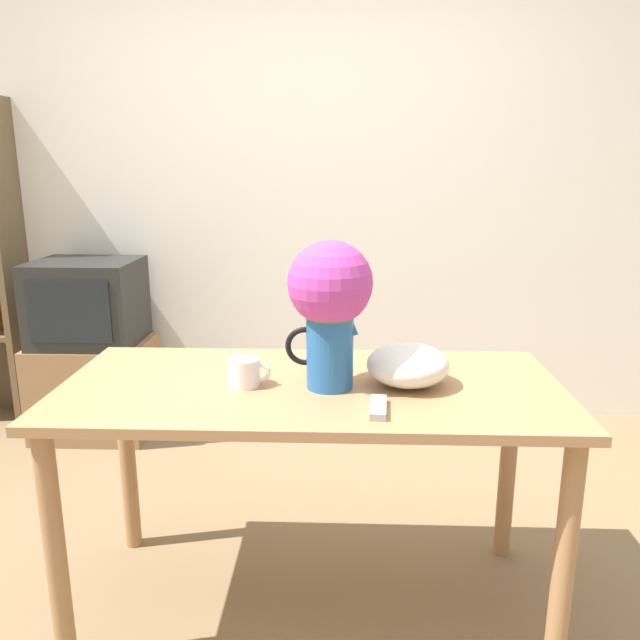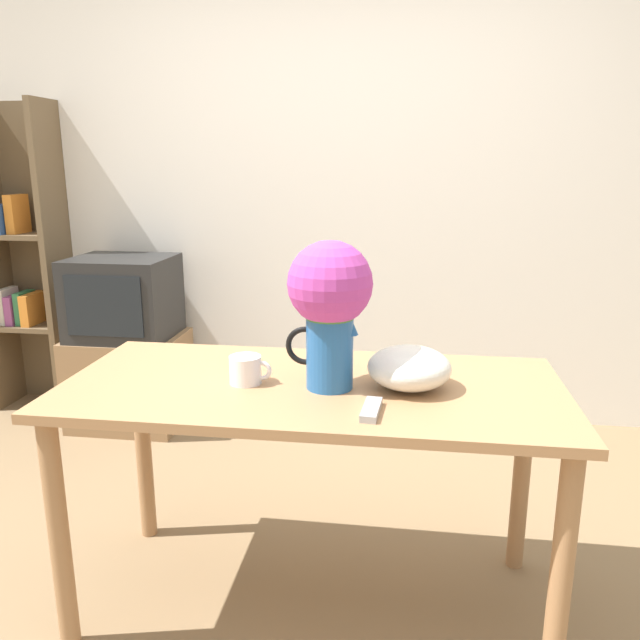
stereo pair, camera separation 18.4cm
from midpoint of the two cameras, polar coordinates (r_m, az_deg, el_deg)
The scene contains 9 objects.
ground_plane at distance 2.26m, azimuth -6.35°, elevation -25.53°, with size 12.00×12.00×0.00m, color #7F6647.
wall_back at distance 3.51m, azimuth -2.63°, elevation 11.86°, with size 8.00×0.05×2.60m.
table at distance 1.97m, azimuth -3.53°, elevation -8.88°, with size 1.54×0.72×0.78m.
flower_vase at distance 1.82m, azimuth -1.98°, elevation 1.91°, with size 0.26×0.25×0.45m.
coffee_mug at distance 1.92m, azimuth -9.64°, elevation -4.78°, with size 0.13×0.10×0.09m.
white_bowl at distance 1.90m, azimuth 5.30°, elevation -4.15°, with size 0.25×0.25×0.13m.
remote_control at distance 1.72m, azimuth 2.28°, elevation -8.05°, with size 0.05×0.15×0.02m.
tv_stand at distance 3.65m, azimuth -21.21°, elevation -5.76°, with size 0.60×0.47×0.51m.
tv_set at distance 3.53m, azimuth -21.91°, elevation 1.52°, with size 0.53×0.46×0.44m.
Camera 1 is at (0.20, -1.73, 1.44)m, focal length 35.00 mm.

